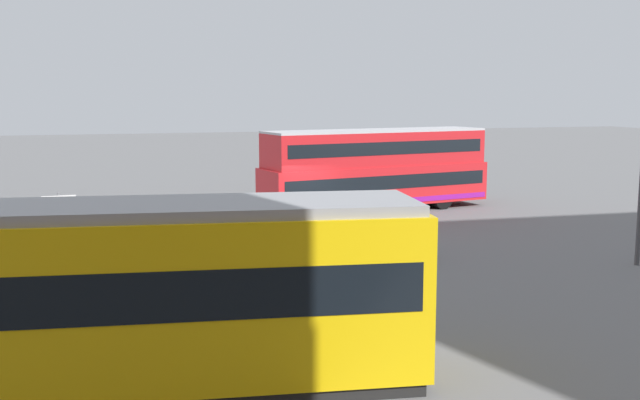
# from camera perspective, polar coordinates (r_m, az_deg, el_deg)

# --- Properties ---
(ground_plane) EXTENTS (160.00, 160.00, 0.00)m
(ground_plane) POSITION_cam_1_polar(r_m,az_deg,el_deg) (31.05, -0.13, -2.07)
(ground_plane) COLOR slate
(double_decker_bus) EXTENTS (11.67, 4.47, 3.89)m
(double_decker_bus) POSITION_cam_1_polar(r_m,az_deg,el_deg) (35.19, 4.37, 2.40)
(double_decker_bus) COLOR red
(double_decker_bus) RESTS_ON ground
(tram_yellow) EXTENTS (12.83, 4.40, 3.55)m
(tram_yellow) POSITION_cam_1_polar(r_m,az_deg,el_deg) (14.25, -17.79, -7.16)
(tram_yellow) COLOR #E5B70C
(tram_yellow) RESTS_ON ground
(pedestrian_near_railing) EXTENTS (0.38, 0.38, 1.61)m
(pedestrian_near_railing) POSITION_cam_1_polar(r_m,az_deg,el_deg) (24.12, -5.04, -2.85)
(pedestrian_near_railing) COLOR #33384C
(pedestrian_near_railing) RESTS_ON ground
(pedestrian_crossing) EXTENTS (0.36, 0.36, 1.58)m
(pedestrian_crossing) POSITION_cam_1_polar(r_m,az_deg,el_deg) (25.08, 8.00, -2.52)
(pedestrian_crossing) COLOR #4C3F2D
(pedestrian_crossing) RESTS_ON ground
(pedestrian_railing) EXTENTS (6.68, 0.64, 1.08)m
(pedestrian_railing) POSITION_cam_1_polar(r_m,az_deg,el_deg) (24.64, -9.74, -3.14)
(pedestrian_railing) COLOR gray
(pedestrian_railing) RESTS_ON ground
(info_sign) EXTENTS (1.05, 0.14, 2.43)m
(info_sign) POSITION_cam_1_polar(r_m,az_deg,el_deg) (24.94, -19.58, -1.16)
(info_sign) COLOR slate
(info_sign) RESTS_ON ground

